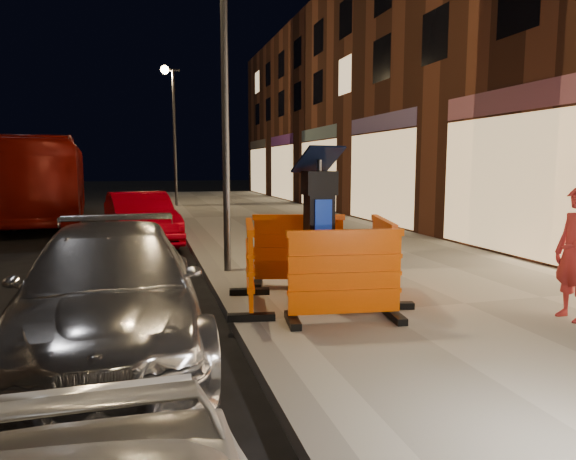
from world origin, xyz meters
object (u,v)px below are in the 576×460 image
object	(u,v)px
barrier_front	(345,276)
barrier_kerbside	(250,265)
parking_kiosk	(319,230)
barrier_bldgside	(383,258)
car_red	(141,244)
barrier_back	(299,250)
car_silver	(113,350)
bus_doubledecker	(46,221)
man	(576,254)

from	to	relation	value
barrier_front	barrier_kerbside	world-z (taller)	same
parking_kiosk	barrier_bldgside	size ratio (longest dim) A/B	1.40
barrier_bldgside	car_red	xyz separation A→B (m)	(-3.33, 6.93, -0.70)
parking_kiosk	car_red	distance (m)	7.42
barrier_back	barrier_kerbside	xyz separation A→B (m)	(-0.95, -0.95, 0.00)
barrier_front	barrier_kerbside	distance (m)	1.34
parking_kiosk	car_red	size ratio (longest dim) A/B	0.50
barrier_bldgside	car_silver	bearing A→B (deg)	116.58
barrier_bldgside	parking_kiosk	bearing A→B (deg)	104.27
barrier_kerbside	bus_doubledecker	xyz separation A→B (m)	(-4.75, 13.44, -0.70)
barrier_front	barrier_back	size ratio (longest dim) A/B	1.00
barrier_back	car_silver	size ratio (longest dim) A/B	0.31
barrier_back	car_silver	xyz separation A→B (m)	(-2.63, -1.73, -0.70)
car_silver	bus_doubledecker	size ratio (longest dim) A/B	0.44
barrier_front	car_red	size ratio (longest dim) A/B	0.35
car_red	man	size ratio (longest dim) A/B	2.48
parking_kiosk	barrier_front	world-z (taller)	parking_kiosk
barrier_back	bus_doubledecker	world-z (taller)	bus_doubledecker
parking_kiosk	car_silver	size ratio (longest dim) A/B	0.43
car_red	barrier_kerbside	bearing A→B (deg)	-87.64
barrier_back	barrier_bldgside	size ratio (longest dim) A/B	1.00
barrier_front	bus_doubledecker	bearing A→B (deg)	118.86
barrier_back	car_red	distance (m)	6.48
barrier_front	barrier_bldgside	bearing A→B (deg)	52.27
barrier_bldgside	car_silver	distance (m)	3.73
man	barrier_back	bearing A→B (deg)	-133.61
car_silver	car_red	size ratio (longest dim) A/B	1.15
barrier_kerbside	man	distance (m)	3.98
parking_kiosk	barrier_front	xyz separation A→B (m)	(0.00, -0.95, -0.44)
barrier_front	bus_doubledecker	xyz separation A→B (m)	(-5.70, 14.39, -0.70)
barrier_bldgside	man	bearing A→B (deg)	-118.61
man	barrier_bldgside	bearing A→B (deg)	-132.84
bus_doubledecker	parking_kiosk	bearing A→B (deg)	-72.26
car_silver	barrier_front	bearing A→B (deg)	-4.16
man	bus_doubledecker	bearing A→B (deg)	-150.86
car_silver	car_red	bearing A→B (deg)	87.65
barrier_front	car_silver	world-z (taller)	barrier_front
parking_kiosk	bus_doubledecker	xyz separation A→B (m)	(-5.70, 13.44, -1.14)
parking_kiosk	barrier_bldgside	world-z (taller)	parking_kiosk
barrier_back	barrier_kerbside	bearing A→B (deg)	-119.73
car_red	barrier_front	bearing A→B (deg)	-82.50
car_silver	car_red	distance (m)	7.72
parking_kiosk	car_silver	world-z (taller)	parking_kiosk
barrier_bldgside	bus_doubledecker	size ratio (longest dim) A/B	0.13
barrier_front	man	size ratio (longest dim) A/B	0.88
barrier_front	bus_doubledecker	world-z (taller)	bus_doubledecker
car_red	bus_doubledecker	xyz separation A→B (m)	(-3.31, 6.51, 0.00)
barrier_back	bus_doubledecker	xyz separation A→B (m)	(-5.70, 12.49, -0.70)
barrier_kerbside	bus_doubledecker	size ratio (longest dim) A/B	0.13
barrier_back	barrier_bldgside	world-z (taller)	same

